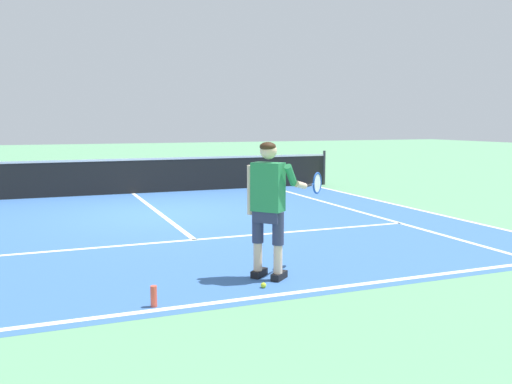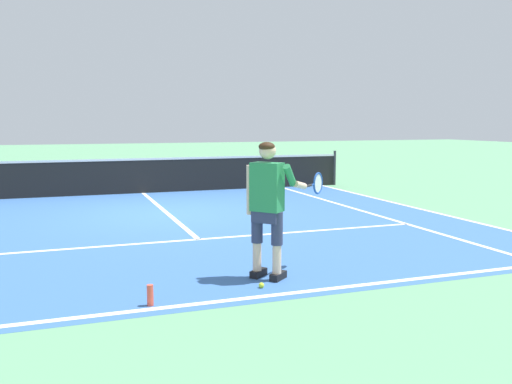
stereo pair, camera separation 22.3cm
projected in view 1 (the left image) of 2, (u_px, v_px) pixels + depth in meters
The scene contains 11 objects.
ground_plane at pixel (160, 214), 11.62m from camera, with size 80.00×80.00×0.00m, color #609E70.
court_inner_surface at pixel (173, 223), 10.56m from camera, with size 10.98×9.98×0.00m, color #3866A8.
line_baseline at pixel (269, 296), 6.14m from camera, with size 10.98×0.10×0.01m, color white.
line_service at pixel (195, 240), 9.08m from camera, with size 8.23×0.10×0.01m, color white.
line_centre_service at pixel (156, 211), 12.03m from camera, with size 0.10×6.40×0.01m, color white.
line_singles_right at pixel (356, 211), 12.06m from camera, with size 0.10×9.58×0.01m, color white.
line_doubles_right at pixel (407, 207), 12.56m from camera, with size 0.10×9.58×0.01m, color white.
tennis_net at pixel (133, 176), 14.92m from camera, with size 11.96×0.08×1.07m.
tennis_player at pixel (269, 200), 6.72m from camera, with size 1.18×0.69×1.71m.
tennis_ball_near_feet at pixel (263, 285), 6.44m from camera, with size 0.07×0.07×0.07m, color #CCE02D.
water_bottle at pixel (154, 296), 5.77m from camera, with size 0.07×0.07×0.23m, color #E04C38.
Camera 1 is at (-2.32, -11.42, 1.95)m, focal length 38.22 mm.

